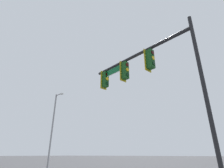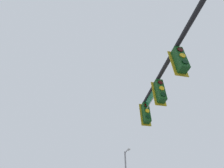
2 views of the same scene
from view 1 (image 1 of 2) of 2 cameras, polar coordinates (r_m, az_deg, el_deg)
signal_pole_near at (r=10.00m, az=8.57°, el=4.48°), size 6.66×1.89×7.45m
street_lamp at (r=22.28m, az=-18.59°, el=-12.17°), size 1.74×0.52×8.47m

